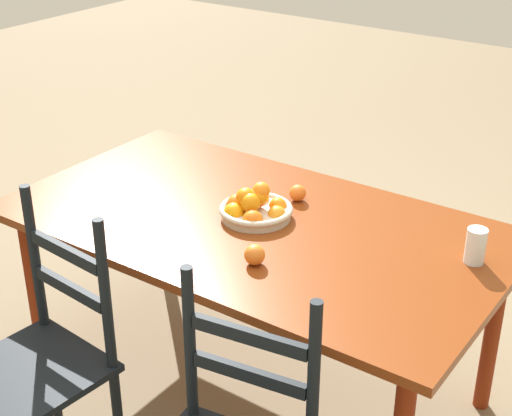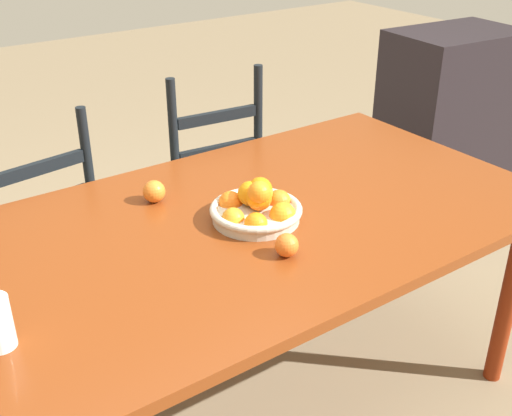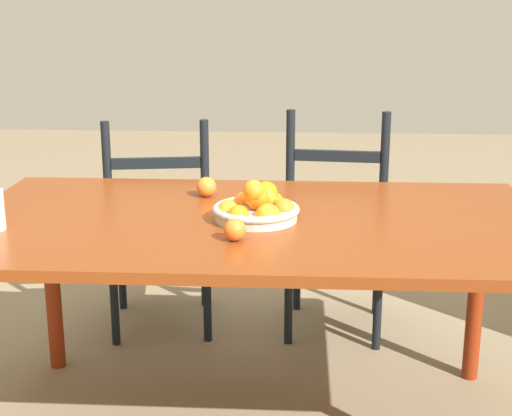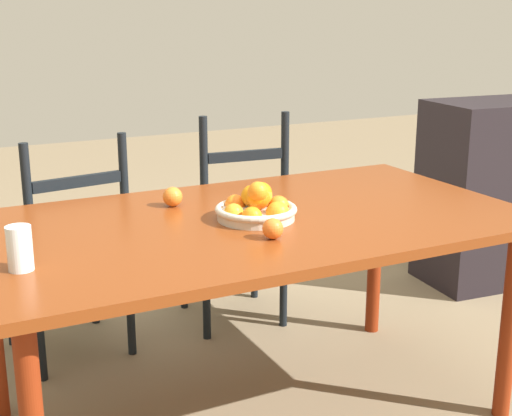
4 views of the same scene
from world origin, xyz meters
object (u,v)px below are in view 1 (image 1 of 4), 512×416
(dining_table, at_px, (254,237))
(orange_loose_1, at_px, (298,193))
(chair_near_window, at_px, (43,363))
(fruit_bowl, at_px, (255,208))
(drinking_glass, at_px, (476,246))
(orange_loose_0, at_px, (255,255))

(dining_table, relative_size, orange_loose_1, 28.49)
(dining_table, distance_m, chair_near_window, 0.89)
(fruit_bowl, bearing_deg, chair_near_window, 70.16)
(drinking_glass, bearing_deg, orange_loose_1, -4.84)
(orange_loose_1, height_order, drinking_glass, drinking_glass)
(orange_loose_1, distance_m, drinking_glass, 0.75)
(orange_loose_1, bearing_deg, chair_near_window, 71.36)
(chair_near_window, bearing_deg, fruit_bowl, 75.40)
(fruit_bowl, distance_m, drinking_glass, 0.81)
(chair_near_window, distance_m, drinking_glass, 1.51)
(chair_near_window, xyz_separation_m, fruit_bowl, (-0.30, -0.82, 0.34))
(orange_loose_0, relative_size, drinking_glass, 0.57)
(fruit_bowl, height_order, orange_loose_0, fruit_bowl)
(dining_table, bearing_deg, chair_near_window, 69.01)
(dining_table, bearing_deg, orange_loose_0, 125.62)
(orange_loose_1, relative_size, drinking_glass, 0.53)
(orange_loose_0, xyz_separation_m, orange_loose_1, (0.14, -0.50, -0.00))
(chair_near_window, relative_size, fruit_bowl, 3.65)
(fruit_bowl, distance_m, orange_loose_1, 0.22)
(dining_table, bearing_deg, fruit_bowl, -62.01)
(fruit_bowl, xyz_separation_m, orange_loose_0, (-0.20, 0.28, -0.01))
(drinking_glass, bearing_deg, dining_table, 12.49)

